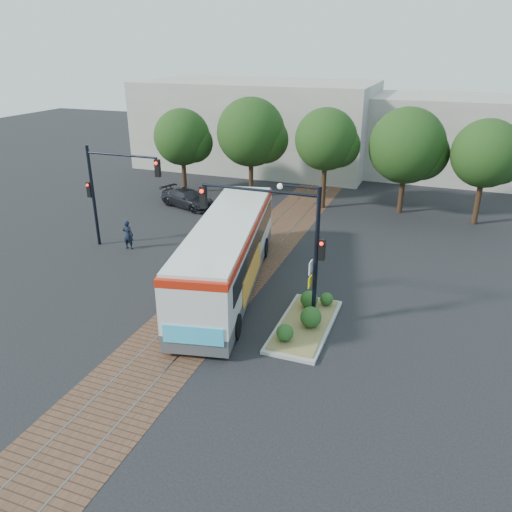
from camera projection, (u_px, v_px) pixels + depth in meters
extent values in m
plane|color=black|center=(213.00, 299.00, 23.90)|extent=(120.00, 120.00, 0.00)
cube|color=brown|center=(244.00, 266.00, 27.35)|extent=(3.60, 40.00, 0.01)
cube|color=slate|center=(232.00, 264.00, 27.58)|extent=(0.06, 40.00, 0.01)
cube|color=slate|center=(257.00, 268.00, 27.10)|extent=(0.06, 40.00, 0.01)
cylinder|color=#382314|center=(184.00, 176.00, 40.35)|extent=(0.36, 0.36, 2.86)
sphere|color=#193511|center=(182.00, 137.00, 39.14)|extent=(4.40, 4.40, 4.40)
cylinder|color=#382314|center=(251.00, 178.00, 39.22)|extent=(0.36, 0.36, 3.12)
sphere|color=#193511|center=(251.00, 132.00, 37.84)|extent=(5.20, 5.20, 5.20)
cylinder|color=#382314|center=(323.00, 185.00, 36.54)|extent=(0.36, 0.36, 3.39)
sphere|color=#193511|center=(326.00, 139.00, 35.23)|extent=(4.40, 4.40, 4.40)
cylinder|color=#382314|center=(401.00, 193.00, 35.57)|extent=(0.36, 0.36, 2.86)
sphere|color=#193511|center=(407.00, 146.00, 34.24)|extent=(5.20, 5.20, 5.20)
cylinder|color=#382314|center=(478.00, 202.00, 33.22)|extent=(0.36, 0.36, 3.12)
sphere|color=#193511|center=(486.00, 154.00, 31.96)|extent=(4.40, 4.40, 4.40)
cube|color=#ADA899|center=(259.00, 124.00, 49.04)|extent=(22.00, 12.00, 8.00)
cube|color=#ADA899|center=(476.00, 138.00, 44.52)|extent=(18.00, 10.00, 7.00)
cube|color=#444446|center=(228.00, 276.00, 24.89)|extent=(5.29, 13.23, 0.76)
cube|color=silver|center=(227.00, 250.00, 24.34)|extent=(5.31, 13.23, 2.05)
cube|color=black|center=(229.00, 241.00, 24.51)|extent=(5.11, 11.98, 0.97)
cube|color=#B21F0D|center=(227.00, 227.00, 23.88)|extent=(5.35, 13.24, 0.32)
cube|color=silver|center=(227.00, 222.00, 23.79)|extent=(5.14, 12.79, 0.15)
cube|color=black|center=(193.00, 303.00, 18.43)|extent=(1.72, 0.48, 0.97)
cube|color=#38B3E0|center=(193.00, 335.00, 18.77)|extent=(2.34, 0.55, 0.76)
cube|color=orange|center=(252.00, 273.00, 23.42)|extent=(1.06, 4.77, 1.19)
cylinder|color=black|center=(177.00, 322.00, 20.86)|extent=(0.59, 1.13, 1.08)
cylinder|color=black|center=(235.00, 326.00, 20.52)|extent=(0.59, 1.13, 1.08)
cylinder|color=black|center=(221.00, 245.00, 28.81)|extent=(0.59, 1.13, 1.08)
cylinder|color=black|center=(264.00, 247.00, 28.47)|extent=(0.59, 1.13, 1.08)
cube|color=gray|center=(305.00, 326.00, 21.47)|extent=(2.20, 5.20, 0.15)
cube|color=olive|center=(305.00, 323.00, 21.42)|extent=(1.90, 4.80, 0.08)
sphere|color=#1E4719|center=(285.00, 332.00, 20.02)|extent=(0.70, 0.70, 0.70)
sphere|color=#1E4719|center=(311.00, 317.00, 20.96)|extent=(0.90, 0.90, 0.90)
sphere|color=#1E4719|center=(309.00, 299.00, 22.52)|extent=(0.80, 0.80, 0.80)
sphere|color=#1E4719|center=(327.00, 299.00, 22.76)|extent=(0.60, 0.60, 0.60)
cylinder|color=black|center=(316.00, 258.00, 20.31)|extent=(0.18, 0.18, 6.00)
cylinder|color=black|center=(259.00, 190.00, 20.10)|extent=(5.00, 0.12, 0.12)
cube|color=black|center=(203.00, 197.00, 21.12)|extent=(0.28, 0.22, 0.95)
sphere|color=#FF190C|center=(202.00, 191.00, 20.88)|extent=(0.18, 0.18, 0.18)
cube|color=black|center=(322.00, 250.00, 20.08)|extent=(0.26, 0.20, 0.90)
sphere|color=#FF190C|center=(321.00, 244.00, 19.85)|extent=(0.16, 0.16, 0.16)
cube|color=white|center=(311.00, 267.00, 20.42)|extent=(0.04, 0.45, 0.55)
cube|color=yellow|center=(310.00, 282.00, 20.68)|extent=(0.04, 0.45, 0.45)
cylinder|color=black|center=(300.00, 187.00, 19.43)|extent=(1.60, 0.08, 0.08)
sphere|color=silver|center=(280.00, 186.00, 19.71)|extent=(0.24, 0.24, 0.24)
cylinder|color=black|center=(93.00, 197.00, 29.23)|extent=(0.18, 0.18, 6.00)
cylinder|color=black|center=(121.00, 155.00, 27.49)|extent=(4.50, 0.12, 0.12)
cube|color=black|center=(158.00, 168.00, 26.98)|extent=(0.28, 0.22, 0.95)
sphere|color=#FF190C|center=(156.00, 163.00, 26.74)|extent=(0.18, 0.18, 0.18)
cube|color=black|center=(89.00, 190.00, 29.14)|extent=(0.26, 0.20, 0.90)
sphere|color=#FF190C|center=(87.00, 185.00, 28.91)|extent=(0.16, 0.16, 0.16)
imported|color=black|center=(128.00, 235.00, 29.40)|extent=(0.67, 0.48, 1.75)
imported|color=black|center=(188.00, 198.00, 37.10)|extent=(4.93, 3.25, 1.33)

